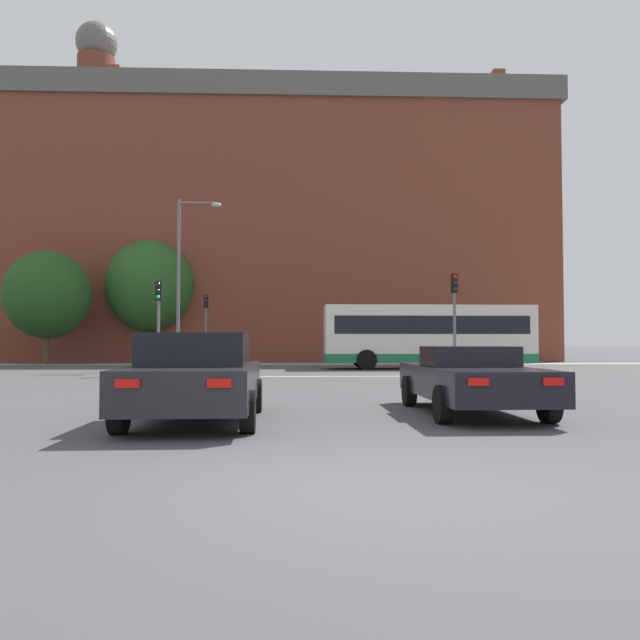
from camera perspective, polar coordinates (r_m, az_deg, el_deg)
ground_plane at (r=5.88m, az=5.42°, el=-15.21°), size 400.00×400.00×0.00m
stop_line_strip at (r=24.78m, az=-0.42°, el=-5.17°), size 9.58×0.30×0.01m
far_pavement at (r=39.05m, az=-1.06°, el=-4.04°), size 70.64×2.50×0.01m
brick_civic_building at (r=48.37m, az=-4.86°, el=8.46°), size 42.23×10.59×25.86m
car_saloon_left at (r=10.77m, az=-11.19°, el=-5.11°), size 2.16×4.59×1.49m
car_roadster_right at (r=12.15m, az=13.58°, el=-5.25°), size 2.04×4.74×1.27m
bus_crossing_lead at (r=32.36m, az=9.81°, el=-1.36°), size 10.57×2.68×3.22m
traffic_light_near_left at (r=26.48m, az=-14.55°, el=0.76°), size 0.26×0.31×3.87m
traffic_light_far_left at (r=38.86m, az=-10.40°, el=0.22°), size 0.26×0.31×4.29m
traffic_light_near_right at (r=26.65m, az=12.20°, el=1.19°), size 0.26×0.31×4.23m
street_lamp_junction at (r=30.91m, az=-12.22°, el=4.72°), size 2.13×0.36×8.28m
pedestrian_waiting at (r=38.77m, az=-12.39°, el=-2.44°), size 0.45×0.41×1.80m
tree_by_building at (r=43.44m, az=-15.31°, el=3.05°), size 5.81×5.81×8.23m
tree_kerbside at (r=42.11m, az=-23.65°, el=2.12°), size 5.18×5.18×7.03m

